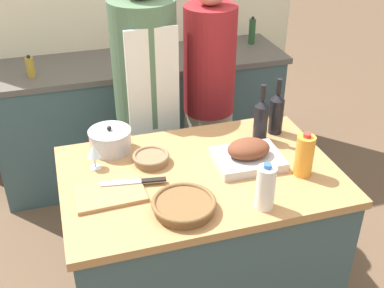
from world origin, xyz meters
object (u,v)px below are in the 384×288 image
Objects in this scene: roasting_pan at (248,155)px; stock_pot at (110,140)px; condiment_bottle_short at (30,67)px; person_cook_aproned at (147,97)px; knife_chef at (136,182)px; juice_jug at (304,155)px; milk_jug at (266,187)px; person_cook_guest at (209,92)px; wicker_basket at (184,205)px; wine_glass_left at (94,152)px; wine_bottle_dark at (276,112)px; mixing_bowl at (151,158)px; condiment_bottle_tall at (252,31)px; wine_bottle_green at (261,119)px; cutting_board at (110,193)px.

stock_pot reaches higher than roasting_pan.
condiment_bottle_short is 0.87m from person_cook_aproned.
person_cook_aproned is (0.22, 0.80, 0.02)m from knife_chef.
juice_jug reaches higher than knife_chef.
milk_jug is 0.13× the size of person_cook_guest.
roasting_pan is 0.20× the size of person_cook_guest.
juice_jug is at bearing -96.88° from person_cook_guest.
wicker_basket is at bearing -96.30° from person_cook_aproned.
wine_glass_left is 0.71m from person_cook_aproned.
person_cook_aproned reaches higher than wine_glass_left.
wine_bottle_dark is at bearing -4.62° from stock_pot.
person_cook_guest reaches higher than wine_bottle_dark.
person_cook_aproned is at bearing 79.70° from mixing_bowl.
juice_jug is at bearing -51.74° from condiment_bottle_short.
knife_chef is (0.06, -0.34, -0.04)m from stock_pot.
milk_jug is 0.58m from knife_chef.
wicker_basket is at bearing -170.15° from juice_jug.
milk_jug is 2.01m from condiment_bottle_tall.
wine_bottle_green reaches higher than stock_pot.
mixing_bowl is at bearing -128.37° from condiment_bottle_tall.
juice_jug is 1.45× the size of condiment_bottle_short.
person_cook_guest is (0.08, 0.82, -0.04)m from roasting_pan.
wine_bottle_green is at bearing 17.52° from cutting_board.
juice_jug is 0.70× the size of wine_bottle_green.
cutting_board is 2.07× the size of condiment_bottle_short.
milk_jug is 1.44× the size of condiment_bottle_short.
wine_glass_left is at bearing -77.00° from condiment_bottle_short.
mixing_bowl is at bearing 57.05° from knife_chef.
milk_jug is at bearing -119.08° from wine_bottle_dark.
wine_bottle_dark reaches higher than stock_pot.
mixing_bowl is (-0.45, 0.14, -0.02)m from roasting_pan.
wine_glass_left is (-0.71, 0.17, 0.04)m from roasting_pan.
wine_glass_left is at bearing 142.06° from milk_jug.
condiment_bottle_tall is at bearing 68.75° from milk_jug.
stock_pot is 0.86m from person_cook_guest.
condiment_bottle_tall is 0.94m from person_cook_guest.
condiment_bottle_short is at bearing 125.97° from roasting_pan.
wine_bottle_green is 1.62m from condiment_bottle_short.
wicker_basket is 0.88× the size of cutting_board.
condiment_bottle_tall reaches higher than mixing_bowl.
cutting_board is at bearing -99.44° from stock_pot.
condiment_bottle_tall is at bearing 59.55° from wicker_basket.
juice_jug is at bearing -5.99° from cutting_board.
milk_jug reaches higher than stock_pot.
wine_bottle_green reaches higher than condiment_bottle_tall.
condiment_bottle_short is at bearing 118.60° from milk_jug.
person_cook_aproned reaches higher than cutting_board.
person_cook_guest reaches higher than stock_pot.
person_cook_aproned is (0.35, 0.84, 0.04)m from cutting_board.
mixing_bowl is (-0.05, 0.40, -0.00)m from wicker_basket.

